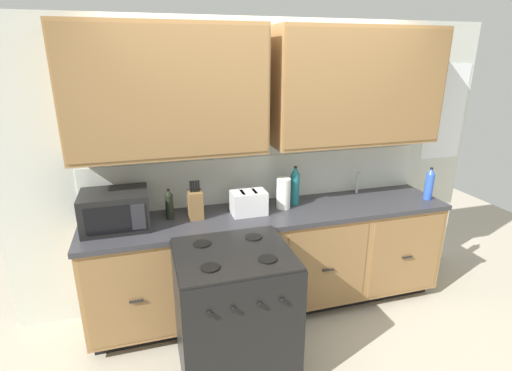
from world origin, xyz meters
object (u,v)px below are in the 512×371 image
Objects in this scene: bottle_dark at (169,204)px; bottle_teal at (295,186)px; microwave at (115,210)px; knife_block at (195,204)px; stove_range at (235,313)px; bottle_blue at (429,184)px; toaster at (249,203)px; paper_towel_roll at (283,194)px.

bottle_teal is at bearing 1.25° from bottle_dark.
bottle_dark is (0.40, 0.06, -0.02)m from microwave.
knife_block is at bearing -176.19° from bottle_teal.
stove_range is 2.06m from bottle_blue.
toaster is at bearing -5.70° from knife_block.
stove_range is 3.84× the size of bottle_dark.
toaster reaches higher than stove_range.
toaster is 1.08× the size of paper_towel_roll.
bottle_blue is at bearing -10.67° from bottle_teal.
bottle_teal is (1.46, 0.08, 0.03)m from microwave.
paper_towel_roll is 0.15m from bottle_teal.
paper_towel_roll is 0.88× the size of bottle_blue.
bottle_blue is at bearing -4.65° from knife_block.
paper_towel_roll is (0.73, -0.01, 0.01)m from knife_block.
knife_block is 1.19× the size of paper_towel_roll.
stove_range is 3.39× the size of toaster.
bottle_teal reaches higher than stove_range.
knife_block is at bearing 175.35° from bottle_blue.
bottle_teal is at bearing 3.81° from knife_block.
bottle_dark is at bearing 115.60° from stove_range.
microwave reaches higher than stove_range.
bottle_teal reaches higher than microwave.
bottle_dark is (-0.34, 0.72, 0.57)m from stove_range.
stove_range is 0.89m from toaster.
bottle_teal is (0.72, 0.74, 0.61)m from stove_range.
bottle_blue is (1.19, -0.22, -0.02)m from bottle_teal.
stove_range is at bearing -41.78° from microwave.
bottle_teal reaches higher than toaster.
microwave reaches higher than bottle_dark.
knife_block is at bearing 179.50° from paper_towel_roll.
bottle_dark is at bearing 174.89° from bottle_blue.
stove_range is 0.90m from knife_block.
stove_range is at bearing -78.02° from knife_block.
toaster is 0.45m from bottle_teal.
microwave is (-0.74, 0.66, 0.59)m from stove_range.
bottle_teal is (0.13, 0.06, 0.04)m from paper_towel_roll.
bottle_blue is (1.32, -0.16, 0.01)m from paper_towel_roll.
microwave is 1.46m from bottle_teal.
paper_towel_roll is at bearing 48.90° from stove_range.
bottle_blue is (1.91, 0.52, 0.59)m from stove_range.
stove_range is 2.80× the size of bottle_teal.
microwave is 0.60m from knife_block.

